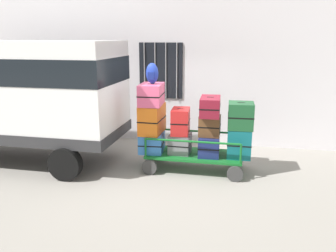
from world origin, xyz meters
name	(u,v)px	position (x,y,z in m)	size (l,w,h in m)	color
ground_plane	(175,170)	(0.00, 0.00, 0.00)	(40.00, 40.00, 0.00)	gray
building_wall	(192,52)	(0.00, 2.33, 2.50)	(12.00, 0.38, 5.00)	silver
van	(25,89)	(-3.55, -0.02, 1.73)	(4.46, 2.06, 2.81)	white
luggage_cart	(194,156)	(0.40, 0.13, 0.32)	(2.15, 1.02, 0.38)	#146023
cart_railing	(195,139)	(0.40, 0.13, 0.73)	(2.05, 0.88, 0.43)	#146023
suitcase_left_bottom	(152,142)	(-0.56, 0.11, 0.59)	(0.58, 0.70, 0.42)	#3372C6
suitcase_left_middle	(152,119)	(-0.56, 0.14, 1.12)	(0.48, 0.82, 0.64)	orange
suitcase_left_top	(151,94)	(-0.56, 0.11, 1.68)	(0.53, 0.79, 0.47)	#CC4C72
suitcase_midleft_bottom	(180,144)	(0.08, 0.12, 0.60)	(0.48, 0.50, 0.44)	slate
suitcase_midleft_middle	(181,121)	(0.08, 0.15, 1.10)	(0.42, 0.61, 0.57)	#B21E1E
suitcase_center_bottom	(209,146)	(0.72, 0.11, 0.60)	(0.48, 0.65, 0.43)	navy
suitcase_center_middle	(210,126)	(0.72, 0.12, 1.04)	(0.46, 0.39, 0.45)	brown
suitcase_center_top	(210,106)	(0.72, 0.11, 1.47)	(0.45, 0.78, 0.40)	maroon
suitcase_midright_bottom	(239,142)	(1.37, 0.16, 0.70)	(0.51, 0.59, 0.63)	#0F5960
suitcase_midright_middle	(241,116)	(1.37, 0.13, 1.29)	(0.55, 0.56, 0.56)	#194C28
backpack	(152,73)	(-0.54, 0.10, 2.13)	(0.27, 0.22, 0.44)	navy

